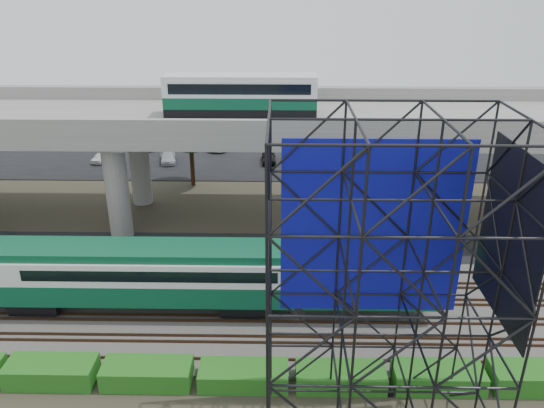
{
  "coord_description": "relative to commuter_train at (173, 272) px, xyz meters",
  "views": [
    {
      "loc": [
        2.85,
        -25.86,
        19.56
      ],
      "look_at": [
        2.28,
        6.0,
        5.75
      ],
      "focal_mm": 35.0,
      "sensor_mm": 36.0,
      "label": 1
    }
  ],
  "objects": [
    {
      "name": "ballast_bed",
      "position": [
        3.66,
        0.0,
        -2.78
      ],
      "size": [
        90.0,
        12.0,
        0.2
      ],
      "primitive_type": "cube",
      "color": "slate",
      "rests_on": "ground"
    },
    {
      "name": "hedge_strip",
      "position": [
        4.67,
        -6.3,
        -2.32
      ],
      "size": [
        34.6,
        1.8,
        1.2
      ],
      "color": "#155F17",
      "rests_on": "ground"
    },
    {
      "name": "service_road",
      "position": [
        3.66,
        8.5,
        -2.84
      ],
      "size": [
        90.0,
        5.0,
        0.08
      ],
      "primitive_type": "cube",
      "color": "black",
      "rests_on": "ground"
    },
    {
      "name": "commuter_train",
      "position": [
        0.0,
        0.0,
        0.0
      ],
      "size": [
        29.3,
        3.06,
        4.3
      ],
      "color": "black",
      "rests_on": "rail_tracks"
    },
    {
      "name": "parked_cars",
      "position": [
        4.99,
        31.93,
        -2.18
      ],
      "size": [
        36.19,
        9.61,
        1.31
      ],
      "color": "white",
      "rests_on": "parking_lot"
    },
    {
      "name": "trees",
      "position": [
        -1.0,
        14.17,
        2.69
      ],
      "size": [
        40.94,
        16.94,
        7.69
      ],
      "color": "#382314",
      "rests_on": "ground"
    },
    {
      "name": "ground",
      "position": [
        3.66,
        -2.0,
        -2.88
      ],
      "size": [
        140.0,
        140.0,
        0.0
      ],
      "primitive_type": "plane",
      "color": "#474233",
      "rests_on": "ground"
    },
    {
      "name": "rail_tracks",
      "position": [
        3.66,
        -0.0,
        -2.6
      ],
      "size": [
        90.0,
        9.52,
        0.16
      ],
      "color": "#472D1E",
      "rests_on": "ballast_bed"
    },
    {
      "name": "scaffold_tower",
      "position": [
        10.6,
        -9.98,
        4.59
      ],
      "size": [
        9.36,
        6.36,
        15.0
      ],
      "color": "black",
      "rests_on": "ground"
    },
    {
      "name": "parking_lot",
      "position": [
        3.66,
        32.0,
        -2.84
      ],
      "size": [
        90.0,
        18.0,
        0.08
      ],
      "primitive_type": "cube",
      "color": "black",
      "rests_on": "ground"
    },
    {
      "name": "harbor_water",
      "position": [
        3.66,
        54.0,
        -2.87
      ],
      "size": [
        140.0,
        40.0,
        0.03
      ],
      "primitive_type": "cube",
      "color": "#445F70",
      "rests_on": "ground"
    },
    {
      "name": "overpass",
      "position": [
        3.64,
        14.0,
        5.33
      ],
      "size": [
        80.0,
        12.0,
        12.4
      ],
      "color": "#9E9B93",
      "rests_on": "ground"
    }
  ]
}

